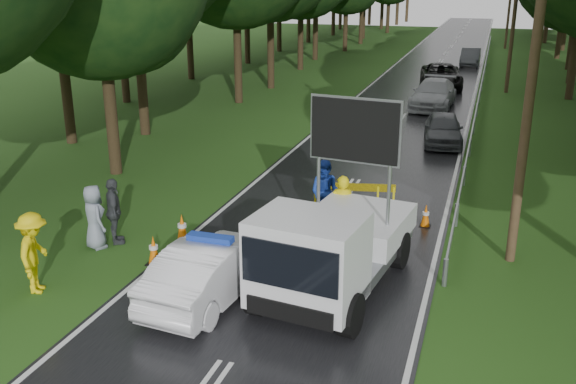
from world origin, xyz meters
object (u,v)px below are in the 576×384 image
at_px(civilian, 326,193).
at_px(officer, 342,208).
at_px(queue_car_first, 443,129).
at_px(work_truck, 331,247).
at_px(queue_car_fourth, 470,57).
at_px(queue_car_second, 433,94).
at_px(queue_car_third, 441,76).
at_px(barrier, 354,191).
at_px(police_sedan, 212,270).

bearing_deg(civilian, officer, -53.12).
relative_size(officer, queue_car_first, 0.47).
bearing_deg(work_truck, queue_car_fourth, 95.87).
height_order(queue_car_first, queue_car_fourth, queue_car_fourth).
bearing_deg(civilian, queue_car_second, 86.98).
bearing_deg(queue_car_second, queue_car_fourth, 88.99).
distance_m(officer, queue_car_third, 26.54).
relative_size(barrier, queue_car_fourth, 0.58).
distance_m(work_truck, queue_car_fourth, 41.25).
distance_m(barrier, queue_car_second, 17.69).
height_order(officer, queue_car_third, officer).
relative_size(barrier, queue_car_third, 0.44).
bearing_deg(officer, queue_car_first, -107.46).
bearing_deg(officer, queue_car_third, -99.71).
bearing_deg(queue_car_first, officer, -104.90).
distance_m(civilian, queue_car_fourth, 37.13).
height_order(work_truck, queue_car_second, work_truck).
distance_m(queue_car_second, queue_car_fourth, 18.41).
bearing_deg(queue_car_first, queue_car_second, 92.20).
bearing_deg(civilian, work_truck, -73.13).
distance_m(queue_car_third, queue_car_fourth, 11.58).
height_order(officer, queue_car_fourth, officer).
relative_size(queue_car_third, queue_car_fourth, 1.32).
height_order(barrier, civilian, civilian).
relative_size(barrier, queue_car_first, 0.62).
xyz_separation_m(police_sedan, work_truck, (2.49, 1.02, 0.46)).
relative_size(queue_car_second, queue_car_third, 0.95).
bearing_deg(queue_car_first, queue_car_third, 88.98).
relative_size(work_truck, queue_car_fourth, 1.35).
height_order(police_sedan, queue_car_second, police_sedan).
bearing_deg(police_sedan, queue_car_first, -97.90).
height_order(officer, civilian, civilian).
height_order(work_truck, officer, work_truck).
distance_m(work_truck, queue_car_first, 14.93).
bearing_deg(civilian, barrier, 58.10).
relative_size(queue_car_first, queue_car_fourth, 0.95).
bearing_deg(barrier, officer, -99.45).
bearing_deg(queue_car_third, officer, -98.32).
xyz_separation_m(queue_car_second, queue_car_fourth, (1.15, 18.37, -0.07)).
xyz_separation_m(queue_car_first, queue_car_fourth, (-0.04, 26.36, 0.02)).
relative_size(work_truck, queue_car_third, 1.03).
distance_m(police_sedan, barrier, 6.50).
xyz_separation_m(officer, civilian, (-0.72, 1.00, 0.04)).
height_order(civilian, queue_car_fourth, civilian).
bearing_deg(queue_car_fourth, civilian, -93.48).
distance_m(queue_car_first, queue_car_fourth, 26.36).
xyz_separation_m(queue_car_third, queue_car_fourth, (1.33, 11.51, -0.08)).
bearing_deg(queue_car_first, police_sedan, -109.73).
bearing_deg(officer, barrier, -96.61).
bearing_deg(barrier, queue_car_third, 77.20).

